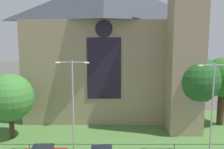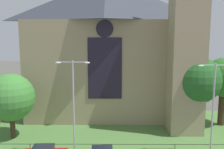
# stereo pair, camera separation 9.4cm
# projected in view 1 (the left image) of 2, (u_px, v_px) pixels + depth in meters

# --- Properties ---
(ground) EXTENTS (160.00, 160.00, 0.00)m
(ground) POSITION_uv_depth(u_px,v_px,m) (117.00, 128.00, 35.05)
(ground) COLOR #56544C
(grass_verge) EXTENTS (120.00, 20.00, 0.01)m
(grass_verge) POSITION_uv_depth(u_px,v_px,m) (117.00, 134.00, 33.08)
(grass_verge) COLOR #517F3D
(grass_verge) RESTS_ON ground
(church_building) EXTENTS (23.20, 16.20, 26.00)m
(church_building) POSITION_uv_depth(u_px,v_px,m) (111.00, 46.00, 39.97)
(church_building) COLOR tan
(church_building) RESTS_ON ground
(iron_railing) EXTENTS (29.65, 0.07, 1.13)m
(iron_railing) POSITION_uv_depth(u_px,v_px,m) (103.00, 145.00, 27.50)
(iron_railing) COLOR black
(iron_railing) RESTS_ON ground
(tree_left_near) EXTENTS (5.51, 5.51, 7.66)m
(tree_left_near) POSITION_uv_depth(u_px,v_px,m) (11.00, 98.00, 31.26)
(tree_left_near) COLOR #423021
(tree_left_near) RESTS_ON ground
(tree_right_near) EXTENTS (5.79, 5.79, 9.49)m
(tree_right_near) POSITION_uv_depth(u_px,v_px,m) (197.00, 80.00, 32.99)
(tree_right_near) COLOR #423021
(tree_right_near) RESTS_ON ground
(tree_right_far) EXTENTS (5.18, 5.18, 9.09)m
(tree_right_far) POSITION_uv_depth(u_px,v_px,m) (224.00, 78.00, 35.55)
(tree_right_far) COLOR #423021
(tree_right_far) RESTS_ON ground
(streetlamp_near) EXTENTS (3.37, 0.26, 9.72)m
(streetlamp_near) POSITION_uv_depth(u_px,v_px,m) (73.00, 97.00, 26.60)
(streetlamp_near) COLOR #B2B2B7
(streetlamp_near) RESTS_ON ground
(streetlamp_far) EXTENTS (3.37, 0.26, 9.44)m
(streetlamp_far) POSITION_uv_depth(u_px,v_px,m) (214.00, 99.00, 26.59)
(streetlamp_far) COLOR #B2B2B7
(streetlamp_far) RESTS_ON ground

